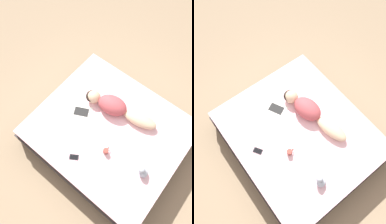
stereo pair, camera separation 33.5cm
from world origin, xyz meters
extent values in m
plane|color=#9E8466|center=(0.00, 0.00, 0.00)|extent=(12.00, 12.00, 0.00)
cube|color=#383333|center=(0.00, 0.00, 0.18)|extent=(1.97, 2.26, 0.35)
cube|color=beige|center=(0.00, 0.00, 0.44)|extent=(1.91, 2.20, 0.18)
ellipsoid|color=#DBB28E|center=(0.37, -0.29, 0.61)|extent=(0.31, 0.55, 0.15)
ellipsoid|color=#B2474C|center=(0.28, 0.17, 0.66)|extent=(0.39, 0.51, 0.24)
ellipsoid|color=black|center=(0.22, 0.51, 0.65)|extent=(0.25, 0.23, 0.11)
sphere|color=#DBB28E|center=(0.22, 0.49, 0.64)|extent=(0.21, 0.21, 0.21)
cube|color=silver|center=(-0.26, 0.41, 0.54)|extent=(0.34, 0.39, 0.01)
cube|color=silver|center=(-0.06, 0.50, 0.54)|extent=(0.34, 0.39, 0.01)
cube|color=black|center=(-0.06, 0.50, 0.55)|extent=(0.23, 0.26, 0.00)
cylinder|color=#993D33|center=(-0.33, -0.18, 0.59)|extent=(0.07, 0.07, 0.10)
cylinder|color=black|center=(-0.33, -0.18, 0.63)|extent=(0.06, 0.06, 0.01)
torus|color=#993D33|center=(-0.29, -0.18, 0.59)|extent=(0.07, 0.01, 0.07)
cube|color=black|center=(-0.67, 0.12, 0.54)|extent=(0.13, 0.15, 0.01)
cube|color=black|center=(-0.67, 0.12, 0.55)|extent=(0.11, 0.12, 0.00)
ellipsoid|color=#B2BCCC|center=(-0.24, -0.77, 0.59)|extent=(0.13, 0.12, 0.11)
sphere|color=#B2BCCC|center=(-0.24, -0.72, 0.68)|extent=(0.10, 0.10, 0.10)
camera|label=1|loc=(-1.05, -0.60, 3.62)|focal=35.00mm
camera|label=2|loc=(-0.81, -0.83, 3.62)|focal=35.00mm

